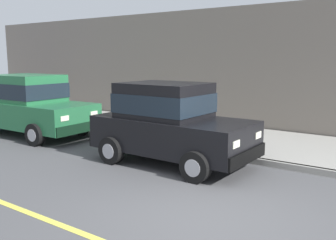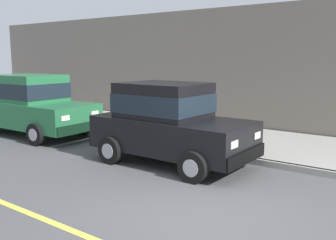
{
  "view_description": "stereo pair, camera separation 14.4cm",
  "coord_description": "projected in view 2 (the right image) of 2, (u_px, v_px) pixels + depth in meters",
  "views": [
    {
      "loc": [
        -4.99,
        -2.77,
        2.46
      ],
      "look_at": [
        2.93,
        2.86,
        0.85
      ],
      "focal_mm": 40.53,
      "sensor_mm": 36.0,
      "label": 1
    },
    {
      "loc": [
        -4.9,
        -2.88,
        2.46
      ],
      "look_at": [
        2.93,
        2.86,
        0.85
      ],
      "focal_mm": 40.53,
      "sensor_mm": 36.0,
      "label": 2
    }
  ],
  "objects": [
    {
      "name": "ground_plane",
      "position": [
        204.0,
        215.0,
        5.98
      ],
      "size": [
        80.0,
        80.0,
        0.0
      ],
      "primitive_type": "plane",
      "color": "#4C4C4F"
    },
    {
      "name": "sidewalk",
      "position": [
        302.0,
        149.0,
        9.95
      ],
      "size": [
        3.6,
        64.0,
        0.14
      ],
      "primitive_type": "cube",
      "color": "#99968E",
      "rests_on": "ground"
    },
    {
      "name": "curb",
      "position": [
        277.0,
        165.0,
        8.52
      ],
      "size": [
        0.16,
        64.0,
        0.14
      ],
      "primitive_type": "cube",
      "color": "gray",
      "rests_on": "ground"
    },
    {
      "name": "building_facade",
      "position": [
        161.0,
        67.0,
        14.95
      ],
      "size": [
        0.5,
        20.0,
        4.14
      ],
      "primitive_type": "cube",
      "color": "slate",
      "rests_on": "ground"
    },
    {
      "name": "car_black_hatchback",
      "position": [
        169.0,
        122.0,
        8.78
      ],
      "size": [
        1.98,
        3.82,
        1.88
      ],
      "color": "black",
      "rests_on": "ground"
    },
    {
      "name": "car_green_sedan",
      "position": [
        31.0,
        104.0,
        12.08
      ],
      "size": [
        2.13,
        4.65,
        1.92
      ],
      "color": "#23663D",
      "rests_on": "ground"
    },
    {
      "name": "dog_black",
      "position": [
        162.0,
        124.0,
        11.61
      ],
      "size": [
        0.31,
        0.74,
        0.49
      ],
      "color": "black",
      "rests_on": "sidewalk"
    }
  ]
}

